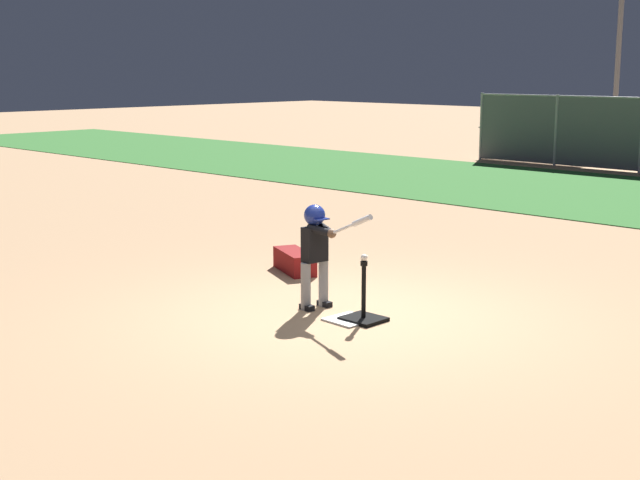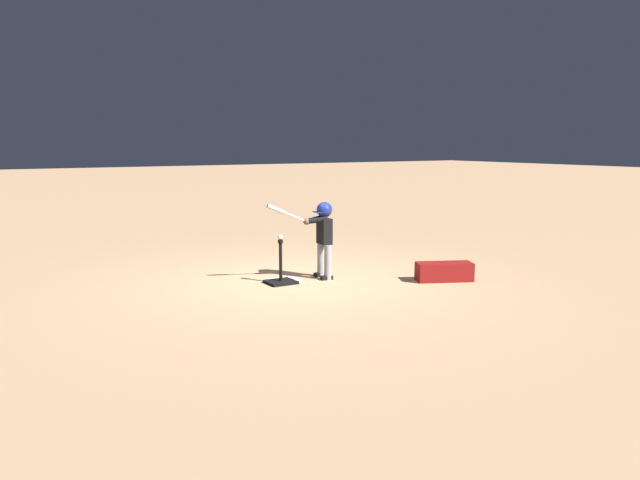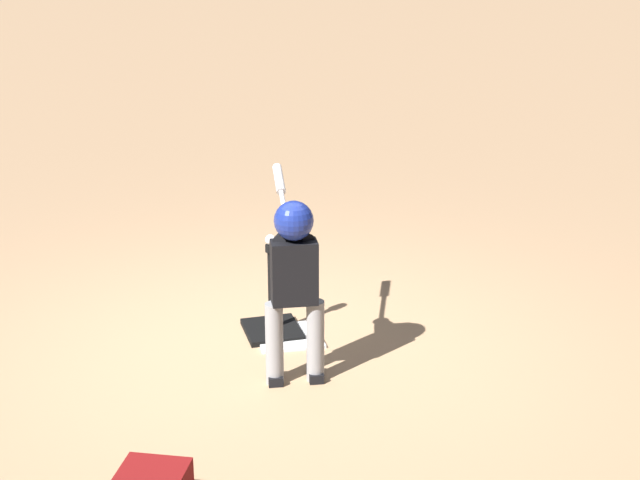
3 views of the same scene
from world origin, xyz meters
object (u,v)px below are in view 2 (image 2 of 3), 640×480
at_px(batting_tee, 281,277).
at_px(equipment_bag, 444,272).
at_px(batter_child, 322,230).
at_px(baseball, 280,237).

distance_m(batting_tee, equipment_bag, 2.47).
bearing_deg(equipment_bag, batter_child, -12.29).
distance_m(baseball, equipment_bag, 2.54).
height_order(batting_tee, baseball, baseball).
relative_size(batting_tee, equipment_bag, 0.78).
distance_m(batter_child, baseball, 0.72).
bearing_deg(equipment_bag, batting_tee, -2.63).
bearing_deg(batting_tee, equipment_bag, 153.03).
height_order(batter_child, equipment_bag, batter_child).
height_order(batter_child, baseball, batter_child).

